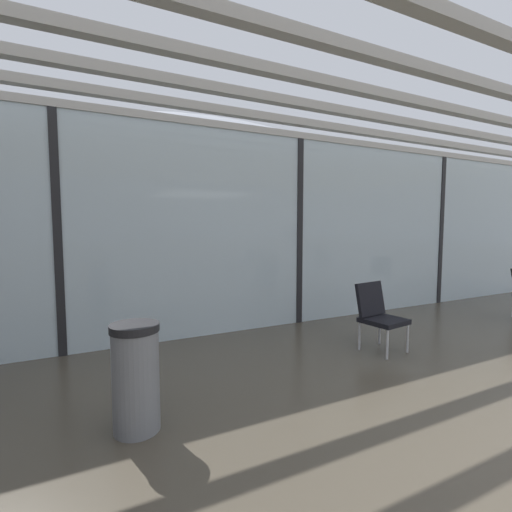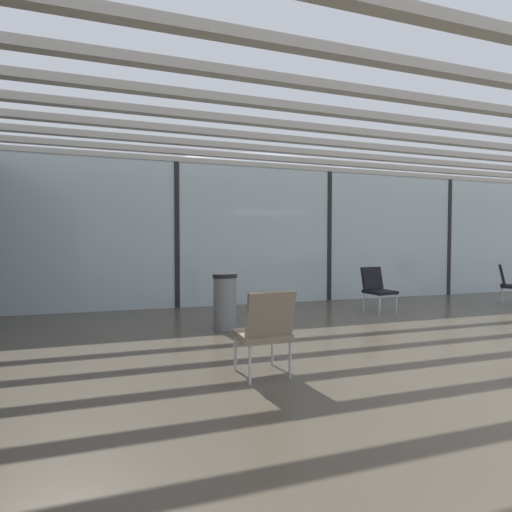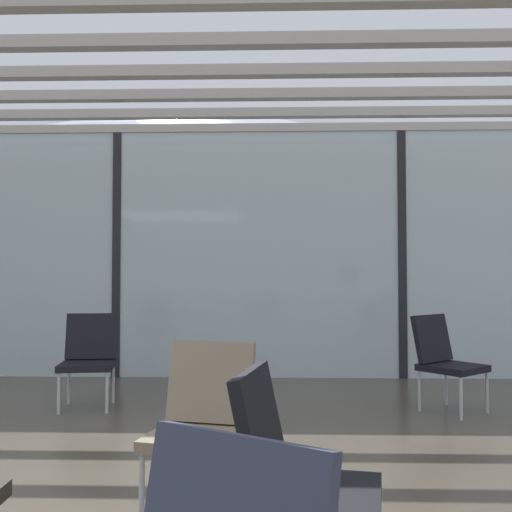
{
  "view_description": "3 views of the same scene",
  "coord_description": "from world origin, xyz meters",
  "views": [
    {
      "loc": [
        -3.33,
        0.13,
        1.62
      ],
      "look_at": [
        0.39,
        7.52,
        0.93
      ],
      "focal_mm": 25.55,
      "sensor_mm": 36.0,
      "label": 1
    },
    {
      "loc": [
        -4.05,
        -2.39,
        1.3
      ],
      "look_at": [
        -1.05,
        7.65,
        0.98
      ],
      "focal_mm": 25.1,
      "sensor_mm": 36.0,
      "label": 2
    },
    {
      "loc": [
        1.92,
        -1.83,
        1.23
      ],
      "look_at": [
        1.64,
        8.09,
        1.58
      ],
      "focal_mm": 40.17,
      "sensor_mm": 36.0,
      "label": 3
    }
  ],
  "objects": [
    {
      "name": "parked_airplane",
      "position": [
        -0.29,
        9.64,
        2.23
      ],
      "size": [
        12.81,
        4.46,
        4.46
      ],
      "color": "silver",
      "rests_on": "ground"
    },
    {
      "name": "lounge_chair_0",
      "position": [
        1.99,
        0.38,
        0.49
      ],
      "size": [
        0.61,
        0.57,
        0.87
      ],
      "rotation": [
        0.0,
        0.0,
        1.38
      ],
      "color": "black",
      "rests_on": "ground"
    },
    {
      "name": "glass_curtain_wall",
      "position": [
        0.0,
        5.2,
        1.51
      ],
      "size": [
        14.0,
        0.08,
        3.02
      ],
      "primitive_type": "cube",
      "color": "silver",
      "rests_on": "ground"
    },
    {
      "name": "window_mullion_2",
      "position": [
        3.5,
        5.2,
        1.51
      ],
      "size": [
        0.1,
        0.12,
        3.02
      ],
      "primitive_type": "cube",
      "color": "black",
      "rests_on": "ground"
    },
    {
      "name": "lounge_chair_1",
      "position": [
        3.5,
        3.51,
        0.49
      ],
      "size": [
        0.71,
        0.71,
        0.87
      ],
      "rotation": [
        0.0,
        0.0,
        0.7
      ],
      "color": "black",
      "rests_on": "ground"
    },
    {
      "name": "lounge_chair_3",
      "position": [
        0.18,
        3.58,
        0.49
      ],
      "size": [
        0.55,
        0.59,
        0.87
      ],
      "rotation": [
        0.0,
        0.0,
        0.14
      ],
      "color": "black",
      "rests_on": "ground"
    },
    {
      "name": "window_mullion_1",
      "position": [
        0.0,
        5.2,
        1.51
      ],
      "size": [
        0.1,
        0.12,
        3.02
      ],
      "primitive_type": "cube",
      "color": "black",
      "rests_on": "ground"
    },
    {
      "name": "lounge_chair_2",
      "position": [
        1.55,
        1.22,
        0.49
      ],
      "size": [
        0.58,
        0.62,
        0.87
      ],
      "rotation": [
        0.0,
        0.0,
        6.07
      ],
      "color": "#7F705B",
      "rests_on": "ground"
    }
  ]
}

